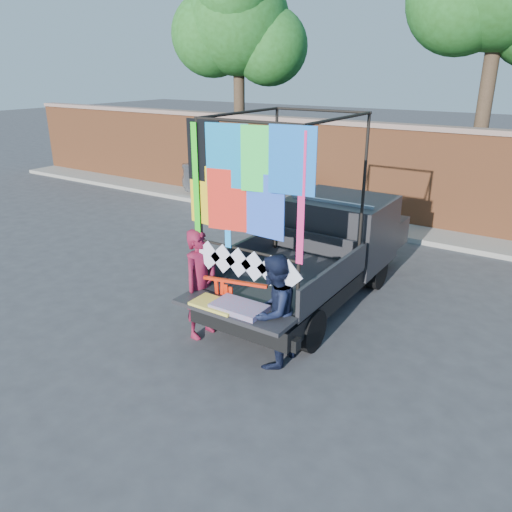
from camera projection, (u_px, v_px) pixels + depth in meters
The scene contains 9 objects.
ground at pixel (278, 342), 7.63m from camera, with size 90.00×90.00×0.00m, color #38383A.
brick_wall at pixel (422, 177), 12.61m from camera, with size 30.00×0.45×2.61m.
curb at pixel (408, 232), 12.52m from camera, with size 30.00×1.20×0.12m, color gray.
tree_left at pixel (237, 27), 15.49m from camera, with size 4.20×3.30×7.05m.
pickup_truck at pixel (327, 247), 9.16m from camera, with size 2.10×5.28×3.32m.
sedan at pixel (246, 183), 14.55m from camera, with size 1.63×4.68×1.54m, color #A2A3A9.
woman at pixel (201, 284), 7.57m from camera, with size 0.63×0.41×1.72m, color maroon.
man at pixel (274, 311), 6.81m from camera, with size 0.79×0.62×1.63m, color black.
streamer_bundle at pixel (229, 293), 7.22m from camera, with size 0.96×0.27×0.67m.
Camera 1 is at (3.41, -5.74, 3.94)m, focal length 35.00 mm.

